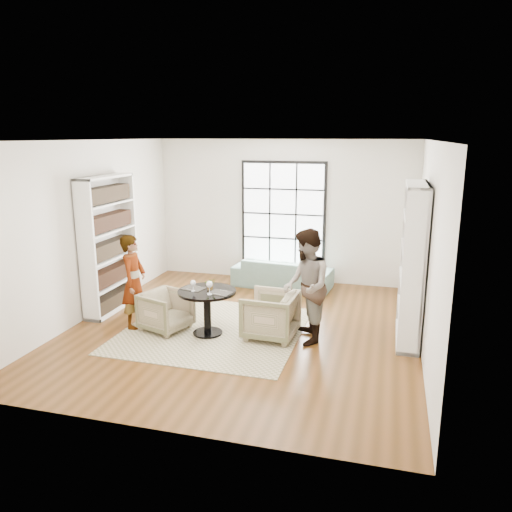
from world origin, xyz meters
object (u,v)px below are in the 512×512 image
(pedestal_table, at_px, (207,303))
(flower_centerpiece, at_px, (210,284))
(sofa, at_px, (282,273))
(wine_glass_left, at_px, (193,283))
(person_right, at_px, (306,287))
(person_left, at_px, (134,282))
(armchair_right, at_px, (270,315))
(armchair_left, at_px, (166,311))
(wine_glass_right, at_px, (209,285))

(pedestal_table, relative_size, flower_centerpiece, 4.82)
(sofa, distance_m, wine_glass_left, 3.06)
(person_right, bearing_deg, wine_glass_left, -99.26)
(person_left, distance_m, flower_centerpiece, 1.30)
(armchair_right, height_order, wine_glass_left, wine_glass_left)
(sofa, distance_m, armchair_right, 2.70)
(flower_centerpiece, bearing_deg, armchair_left, -176.29)
(pedestal_table, height_order, person_right, person_right)
(armchair_right, bearing_deg, flower_centerpiece, -80.55)
(armchair_left, bearing_deg, person_left, 108.18)
(sofa, xyz_separation_m, wine_glass_right, (-0.48, -3.00, 0.59))
(wine_glass_right, bearing_deg, person_right, 13.01)
(person_right, bearing_deg, wine_glass_right, -94.16)
(person_left, height_order, flower_centerpiece, person_left)
(person_left, distance_m, person_right, 2.79)
(flower_centerpiece, bearing_deg, armchair_right, 6.05)
(pedestal_table, bearing_deg, sofa, 78.11)
(armchair_right, relative_size, person_right, 0.46)
(armchair_right, bearing_deg, wine_glass_left, -75.06)
(armchair_left, bearing_deg, armchair_right, -66.81)
(sofa, bearing_deg, person_right, 115.16)
(sofa, xyz_separation_m, person_left, (-1.85, -2.82, 0.47))
(armchair_right, bearing_deg, armchair_left, -81.59)
(sofa, height_order, person_right, person_right)
(wine_glass_right, relative_size, flower_centerpiece, 1.14)
(person_left, relative_size, person_right, 0.88)
(armchair_right, height_order, wine_glass_right, wine_glass_right)
(person_right, height_order, wine_glass_left, person_right)
(armchair_left, xyz_separation_m, wine_glass_left, (0.52, -0.09, 0.53))
(armchair_right, bearing_deg, person_right, 93.40)
(person_right, distance_m, wine_glass_left, 1.74)
(pedestal_table, distance_m, armchair_left, 0.74)
(wine_glass_right, height_order, flower_centerpiece, wine_glass_right)
(armchair_left, xyz_separation_m, flower_centerpiece, (0.75, 0.05, 0.50))
(armchair_left, distance_m, person_left, 0.71)
(armchair_left, distance_m, flower_centerpiece, 0.90)
(person_right, bearing_deg, person_left, -104.13)
(pedestal_table, bearing_deg, person_right, 5.61)
(sofa, bearing_deg, armchair_right, 104.07)
(pedestal_table, height_order, sofa, pedestal_table)
(person_right, xyz_separation_m, flower_centerpiece, (-1.49, -0.10, -0.05))
(armchair_right, relative_size, wine_glass_right, 3.73)
(flower_centerpiece, bearing_deg, sofa, 78.73)
(person_left, relative_size, wine_glass_left, 8.57)
(armchair_right, height_order, person_right, person_right)
(wine_glass_left, relative_size, flower_centerpiece, 0.95)
(armchair_left, xyz_separation_m, person_right, (2.24, 0.15, 0.55))
(armchair_right, distance_m, flower_centerpiece, 1.05)
(sofa, xyz_separation_m, armchair_left, (-1.30, -2.82, 0.03))
(wine_glass_left, bearing_deg, armchair_left, 170.02)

